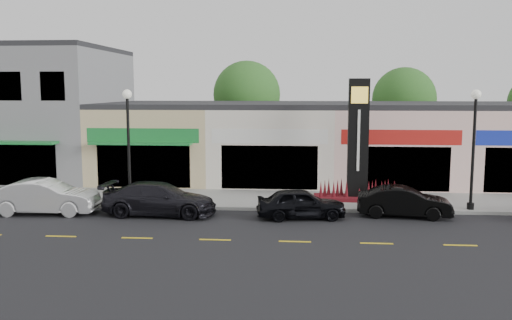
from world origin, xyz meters
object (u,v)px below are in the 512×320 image
at_px(pylon_sign, 358,158).
at_px(car_black_sedan, 301,203).
at_px(lamp_west_near, 128,135).
at_px(car_dark_sedan, 159,199).
at_px(lamp_east_near, 474,137).
at_px(car_white_van, 45,197).
at_px(car_black_conv, 404,202).

xyz_separation_m(pylon_sign, car_black_sedan, (-2.77, -3.46, -1.61)).
bearing_deg(lamp_west_near, car_dark_sedan, -41.46).
bearing_deg(lamp_west_near, pylon_sign, 8.77).
bearing_deg(lamp_east_near, pylon_sign, 161.25).
bearing_deg(car_black_sedan, pylon_sign, -46.68).
bearing_deg(car_black_sedan, lamp_east_near, -85.20).
bearing_deg(pylon_sign, car_dark_sedan, -159.79).
distance_m(lamp_east_near, car_white_van, 19.62).
bearing_deg(pylon_sign, lamp_west_near, -171.23).
distance_m(lamp_east_near, pylon_sign, 5.42).
relative_size(pylon_sign, car_black_sedan, 1.54).
bearing_deg(lamp_west_near, car_white_van, -151.16).
bearing_deg(lamp_west_near, lamp_east_near, 0.00).
height_order(car_dark_sedan, car_black_conv, car_dark_sedan).
bearing_deg(car_black_conv, pylon_sign, 38.12).
xyz_separation_m(car_dark_sedan, car_black_conv, (10.90, 0.53, -0.07)).
xyz_separation_m(lamp_east_near, car_white_van, (-19.35, -1.84, -2.69)).
height_order(lamp_west_near, car_white_van, lamp_west_near).
relative_size(lamp_west_near, pylon_sign, 0.91).
xyz_separation_m(lamp_west_near, car_black_sedan, (8.23, -1.77, -2.81)).
height_order(pylon_sign, car_dark_sedan, pylon_sign).
bearing_deg(lamp_east_near, car_black_sedan, -167.20).
relative_size(lamp_west_near, lamp_east_near, 1.00).
xyz_separation_m(lamp_east_near, car_black_sedan, (-7.77, -1.77, -2.81)).
bearing_deg(car_dark_sedan, car_black_sedan, -88.84).
xyz_separation_m(lamp_west_near, lamp_east_near, (16.00, 0.00, 0.00)).
xyz_separation_m(car_white_van, car_dark_sedan, (5.22, 0.18, -0.04)).
height_order(lamp_east_near, car_white_van, lamp_east_near).
height_order(car_black_sedan, car_black_conv, car_black_conv).
bearing_deg(pylon_sign, car_white_van, -166.14).
relative_size(lamp_east_near, pylon_sign, 0.91).
bearing_deg(lamp_east_near, lamp_west_near, 180.00).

